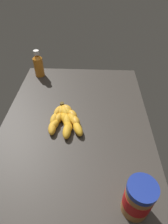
% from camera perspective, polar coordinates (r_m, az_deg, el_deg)
% --- Properties ---
extents(ground_plane, '(0.95, 0.68, 0.04)m').
position_cam_1_polar(ground_plane, '(0.89, -2.37, -3.69)').
color(ground_plane, '#38332D').
extents(banana_bunch, '(0.22, 0.17, 0.04)m').
position_cam_1_polar(banana_bunch, '(0.87, -5.65, -1.92)').
color(banana_bunch, gold).
rests_on(banana_bunch, ground_plane).
extents(peanut_butter_jar, '(0.09, 0.09, 0.14)m').
position_cam_1_polar(peanut_butter_jar, '(0.62, 16.01, -23.83)').
color(peanut_butter_jar, '#9E602D').
rests_on(peanut_butter_jar, ground_plane).
extents(honey_bottle, '(0.06, 0.06, 0.16)m').
position_cam_1_polar(honey_bottle, '(1.19, -13.59, 13.72)').
color(honey_bottle, orange).
rests_on(honey_bottle, ground_plane).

